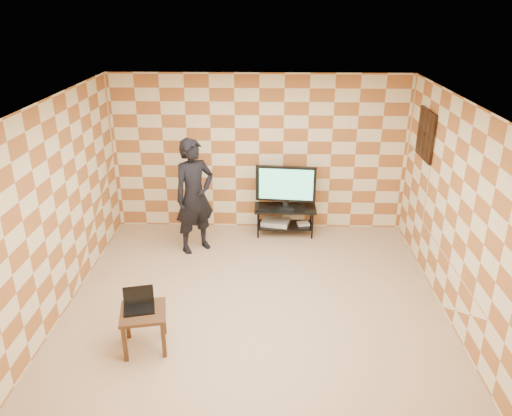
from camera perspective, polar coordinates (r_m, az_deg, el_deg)
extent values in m
plane|color=tan|center=(6.84, -0.15, -10.90)|extent=(5.00, 5.00, 0.00)
cube|color=beige|center=(8.54, 0.36, 6.23)|extent=(5.00, 0.02, 2.70)
cube|color=beige|center=(4.02, -1.30, -14.78)|extent=(5.00, 0.02, 2.70)
cube|color=beige|center=(6.74, -21.92, -0.19)|extent=(0.02, 5.00, 2.70)
cube|color=beige|center=(6.61, 22.06, -0.68)|extent=(0.02, 5.00, 2.70)
cube|color=white|center=(5.79, -0.17, 11.90)|extent=(5.00, 5.00, 0.02)
cube|color=black|center=(7.81, 18.84, 7.95)|extent=(0.04, 0.72, 0.72)
cube|color=black|center=(7.81, 18.84, 7.95)|extent=(0.04, 0.03, 0.68)
cube|color=black|center=(7.81, 18.84, 7.95)|extent=(0.04, 0.68, 0.03)
cube|color=black|center=(8.54, 3.36, -0.02)|extent=(1.05, 0.47, 0.04)
cube|color=black|center=(8.67, 3.31, -1.97)|extent=(0.94, 0.42, 0.03)
cylinder|color=black|center=(8.46, 0.23, -1.92)|extent=(0.03, 0.03, 0.50)
cylinder|color=black|center=(8.80, 0.29, -0.89)|extent=(0.03, 0.03, 0.50)
cylinder|color=black|center=(8.49, 6.46, -1.98)|extent=(0.03, 0.03, 0.50)
cylinder|color=black|center=(8.83, 6.28, -0.95)|extent=(0.03, 0.03, 0.50)
cube|color=black|center=(8.53, 3.36, 0.20)|extent=(0.31, 0.22, 0.03)
cube|color=black|center=(8.50, 3.37, 0.56)|extent=(0.08, 0.06, 0.09)
cube|color=black|center=(8.38, 3.43, 2.78)|extent=(1.01, 0.16, 0.62)
cube|color=#4AC69B|center=(8.34, 3.46, 2.70)|extent=(0.90, 0.09, 0.53)
cube|color=#B1B1B3|center=(8.65, 2.23, -1.64)|extent=(0.51, 0.41, 0.08)
cube|color=silver|center=(8.67, 5.42, -1.79)|extent=(0.22, 0.18, 0.05)
cube|color=#351F0E|center=(5.98, -12.79, -11.56)|extent=(0.60, 0.60, 0.04)
cube|color=#351F0E|center=(5.97, -14.77, -14.80)|extent=(0.05, 0.05, 0.46)
cube|color=#351F0E|center=(6.31, -14.50, -12.44)|extent=(0.05, 0.05, 0.46)
cube|color=#351F0E|center=(5.94, -10.51, -14.60)|extent=(0.05, 0.05, 0.46)
cube|color=#351F0E|center=(6.28, -10.52, -12.23)|extent=(0.05, 0.05, 0.46)
cube|color=black|center=(5.99, -13.20, -11.20)|extent=(0.40, 0.32, 0.02)
cube|color=black|center=(6.03, -13.29, -9.67)|extent=(0.35, 0.14, 0.22)
imported|color=black|center=(7.89, -7.05, 1.35)|extent=(0.81, 0.76, 1.85)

